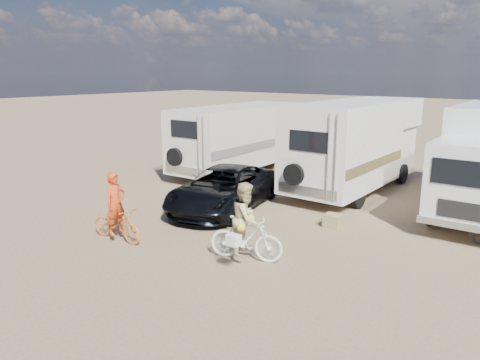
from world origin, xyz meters
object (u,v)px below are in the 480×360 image
Objects in this scene: cooler at (227,212)px; rv_left at (238,140)px; dark_suv at (224,189)px; crate at (333,221)px; bike_woman at (246,238)px; rv_main at (355,147)px; bike_man at (117,224)px; rider_woman at (246,226)px; rider_man at (116,210)px.

rv_left is at bearing 143.65° from cooler.
dark_suv is 10.55× the size of crate.
rv_main is at bearing -13.19° from bike_woman.
rv_main is 4.69m from crate.
bike_man is at bearing 87.77° from bike_woman.
bike_man reaches higher than crate.
rv_left is at bearing 108.93° from dark_suv.
rider_man is at bearing 87.77° from rider_woman.
rv_main is 5.25m from rv_left.
dark_suv reaches higher than cooler.
cooler is at bearing -154.28° from crate.
rider_man reaches higher than cooler.
rv_left is at bearing 148.42° from crate.
rider_woman is 3.09m from cooler.
rv_main is at bearing -20.73° from bike_man.
dark_suv is at bearing -171.26° from crate.
bike_man is 0.37m from rider_man.
rider_man is 3.58m from rider_woman.
rider_man is 2.85× the size of cooler.
rider_woman is 3.48m from crate.
rider_man is at bearing 87.77° from bike_woman.
bike_man is (-2.66, -8.66, -1.18)m from rv_main.
rv_left is 5.51m from dark_suv.
rv_main is at bearing 50.67° from dark_suv.
bike_woman is at bearing -57.22° from dark_suv.
bike_woman is at bearing -77.00° from rider_man.
rider_man is at bearing -107.15° from rv_main.
rv_left is at bearing -177.47° from rv_main.
bike_woman reaches higher than cooler.
crate is (0.54, 3.37, -0.35)m from bike_woman.
cooler is at bearing -24.74° from rider_man.
rider_woman is at bearing -53.20° from rv_left.
bike_man is 5.93m from crate.
rider_man is at bearing -92.42° from cooler.
cooler is (0.78, -0.79, -0.44)m from dark_suv.
rv_left is 4.00× the size of bike_man.
rv_left reaches higher than rider_woman.
rv_left reaches higher than dark_suv.
rider_woman is 2.95× the size of cooler.
rv_main is 4.11× the size of bike_man.
rv_left is 9.55m from rider_woman.
rider_woman reaches higher than crate.
bike_woman is 3.59m from rider_man.
rv_left reaches higher than bike_woman.
cooler is at bearing -59.74° from dark_suv.
rider_man is 3.58× the size of crate.
bike_woman is 3.43m from crate.
rv_left is 8.87m from bike_man.
cooler is 1.25× the size of crate.
rider_woman is at bearing -84.37° from rv_main.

